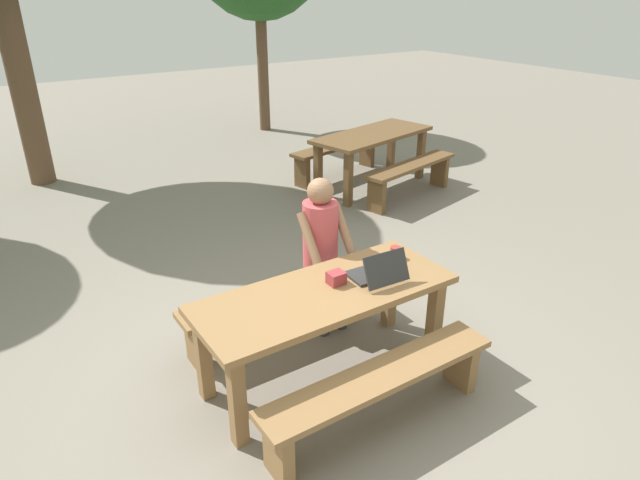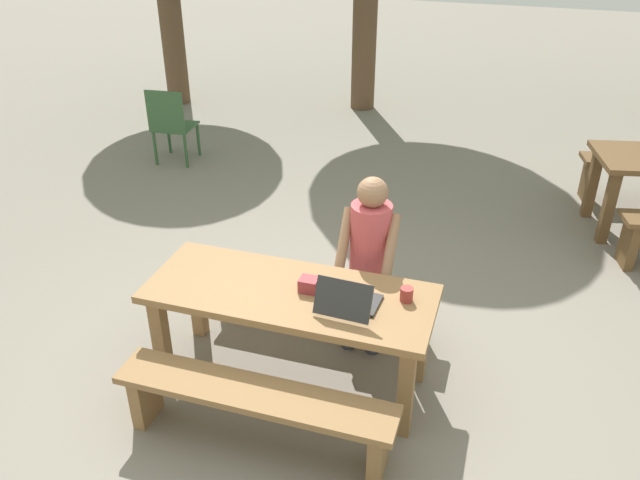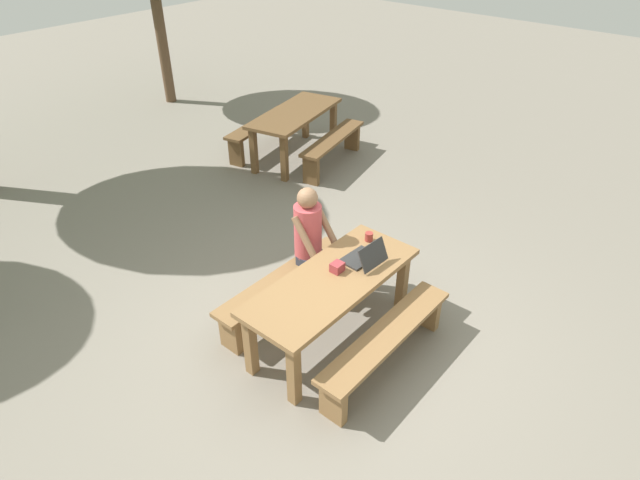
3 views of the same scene
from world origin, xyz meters
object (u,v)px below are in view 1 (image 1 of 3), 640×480
at_px(picnic_table_front, 325,305).
at_px(person_seated, 323,244).
at_px(picnic_table_mid, 372,142).
at_px(laptop, 378,272).
at_px(small_pouch, 336,278).
at_px(coffee_mug, 395,252).

height_order(picnic_table_front, person_seated, person_seated).
distance_m(person_seated, picnic_table_mid, 3.47).
distance_m(laptop, small_pouch, 0.30).
height_order(laptop, person_seated, person_seated).
bearing_deg(picnic_table_front, small_pouch, 18.22).
bearing_deg(picnic_table_front, person_seated, 57.80).
bearing_deg(person_seated, picnic_table_mid, 45.12).
bearing_deg(small_pouch, picnic_table_front, -161.78).
bearing_deg(coffee_mug, laptop, -149.92).
relative_size(laptop, person_seated, 0.28).
distance_m(laptop, picnic_table_mid, 3.94).
bearing_deg(picnic_table_front, laptop, -9.93).
distance_m(picnic_table_front, person_seated, 0.70).
height_order(person_seated, picnic_table_mid, person_seated).
bearing_deg(coffee_mug, person_seated, 126.95).
xyz_separation_m(laptop, person_seated, (-0.03, 0.65, -0.04)).
xyz_separation_m(picnic_table_front, coffee_mug, (0.72, 0.12, 0.16)).
distance_m(laptop, person_seated, 0.65).
bearing_deg(coffee_mug, picnic_table_mid, 54.34).
xyz_separation_m(laptop, coffee_mug, (0.32, 0.18, -0.01)).
xyz_separation_m(picnic_table_front, small_pouch, (0.11, 0.04, 0.16)).
xyz_separation_m(small_pouch, person_seated, (0.25, 0.54, -0.03)).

